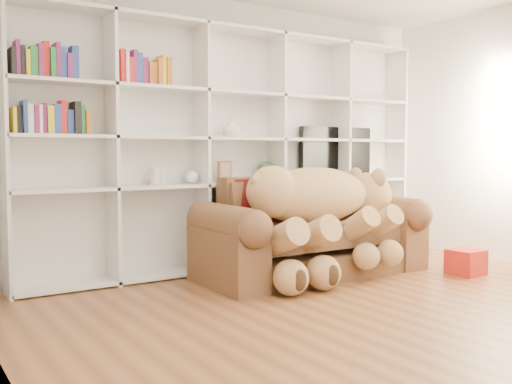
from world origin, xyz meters
TOP-DOWN VIEW (x-y plane):
  - floor at (0.00, 0.00)m, footprint 5.00×5.00m
  - wall_left at (-2.50, 0.00)m, footprint 0.02×5.00m
  - wall_back at (0.00, 2.50)m, footprint 5.00×0.02m
  - bookshelf at (-0.24, 2.36)m, footprint 4.43×0.35m
  - sofa at (0.40, 1.67)m, footprint 2.21×0.96m
  - teddy_bear at (0.37, 1.49)m, footprint 1.80×0.95m
  - throw_pillow at (-0.09, 1.83)m, footprint 0.49×0.37m
  - gift_box at (1.62, 0.83)m, footprint 0.32×0.30m
  - tv at (1.30, 2.35)m, footprint 0.99×0.18m
  - picture_frame at (-0.18, 2.30)m, footprint 0.17×0.06m
  - green_vase at (0.32, 2.30)m, footprint 0.21×0.21m
  - figurine_tall at (-0.92, 2.30)m, footprint 0.11×0.11m
  - figurine_short at (-0.85, 2.30)m, footprint 0.09×0.09m
  - snow_globe at (-0.54, 2.30)m, footprint 0.12×0.12m
  - shelf_vase at (-0.10, 2.30)m, footprint 0.23×0.23m

SIDE VIEW (x-z plane):
  - floor at x=0.00m, z-range 0.00..0.00m
  - gift_box at x=1.62m, z-range 0.00..0.24m
  - sofa at x=0.40m, z-range -0.11..0.82m
  - teddy_bear at x=0.37m, z-range 0.14..1.18m
  - throw_pillow at x=-0.09m, z-range 0.46..0.92m
  - figurine_short at x=-0.85m, z-range 0.86..1.00m
  - snow_globe at x=-0.54m, z-range 0.87..0.99m
  - figurine_tall at x=-0.92m, z-range 0.86..1.03m
  - green_vase at x=0.32m, z-range 0.86..1.07m
  - picture_frame at x=-0.18m, z-range 0.88..1.08m
  - tv at x=1.30m, z-range 0.86..1.44m
  - bookshelf at x=-0.24m, z-range 0.11..2.51m
  - wall_left at x=-2.50m, z-range 0.00..2.70m
  - wall_back at x=0.00m, z-range 0.00..2.70m
  - shelf_vase at x=-0.10m, z-range 1.31..1.50m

